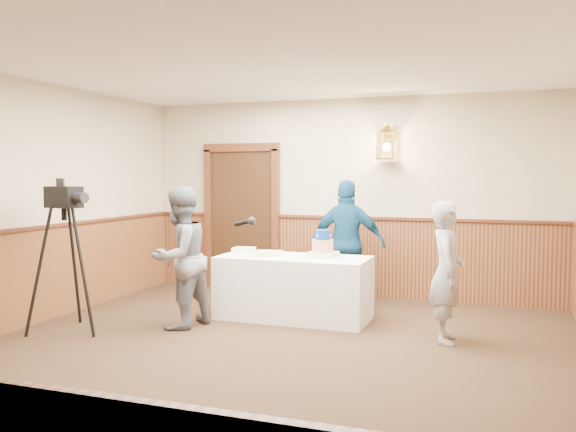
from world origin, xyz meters
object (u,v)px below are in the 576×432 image
at_px(sheet_cake_yellow, 269,254).
at_px(assistant_p, 348,244).
at_px(display_table, 294,288).
at_px(sheet_cake_green, 244,250).
at_px(baker, 447,272).
at_px(tiered_cake, 323,246).
at_px(interviewer, 180,257).
at_px(tv_camera_rig, 66,267).

relative_size(sheet_cake_yellow, assistant_p, 0.18).
xyz_separation_m(display_table, sheet_cake_green, (-0.72, 0.16, 0.41)).
bearing_deg(baker, sheet_cake_yellow, 73.27).
bearing_deg(tiered_cake, assistant_p, 82.35).
height_order(sheet_cake_green, baker, baker).
relative_size(sheet_cake_yellow, baker, 0.21).
bearing_deg(assistant_p, sheet_cake_green, 25.39).
bearing_deg(display_table, interviewer, -142.37).
bearing_deg(sheet_cake_green, baker, -13.09).
xyz_separation_m(display_table, assistant_p, (0.45, 0.85, 0.46)).
bearing_deg(tv_camera_rig, display_table, 44.44).
bearing_deg(interviewer, tv_camera_rig, -46.95).
relative_size(display_table, interviewer, 1.13).
distance_m(baker, tv_camera_rig, 4.09).
relative_size(sheet_cake_yellow, sheet_cake_green, 1.15).
height_order(display_table, interviewer, interviewer).
height_order(tiered_cake, sheet_cake_green, tiered_cake).
xyz_separation_m(assistant_p, tv_camera_rig, (-2.60, -2.28, -0.11)).
bearing_deg(display_table, sheet_cake_yellow, -167.56).
relative_size(tiered_cake, sheet_cake_yellow, 1.13).
xyz_separation_m(sheet_cake_green, tv_camera_rig, (-1.43, -1.59, -0.06)).
bearing_deg(baker, tv_camera_rig, 97.23).
relative_size(tiered_cake, assistant_p, 0.21).
height_order(display_table, sheet_cake_yellow, sheet_cake_yellow).
xyz_separation_m(tiered_cake, sheet_cake_yellow, (-0.64, -0.13, -0.10)).
distance_m(interviewer, assistant_p, 2.26).
xyz_separation_m(sheet_cake_yellow, assistant_p, (0.74, 0.92, 0.05)).
xyz_separation_m(tiered_cake, assistant_p, (0.11, 0.79, -0.05)).
xyz_separation_m(sheet_cake_yellow, baker, (2.11, -0.36, -0.05)).
height_order(sheet_cake_green, tv_camera_rig, tv_camera_rig).
bearing_deg(assistant_p, tiered_cake, 77.18).
relative_size(interviewer, baker, 1.09).
distance_m(display_table, sheet_cake_yellow, 0.50).
xyz_separation_m(baker, assistant_p, (-1.37, 1.28, 0.10)).
bearing_deg(tv_camera_rig, interviewer, 40.09).
distance_m(sheet_cake_yellow, baker, 2.14).
bearing_deg(display_table, baker, -13.27).
bearing_deg(assistant_p, baker, 131.79).
distance_m(sheet_cake_green, assistant_p, 1.36).
bearing_deg(baker, interviewer, 90.88).
height_order(sheet_cake_green, interviewer, interviewer).
relative_size(sheet_cake_green, interviewer, 0.17).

